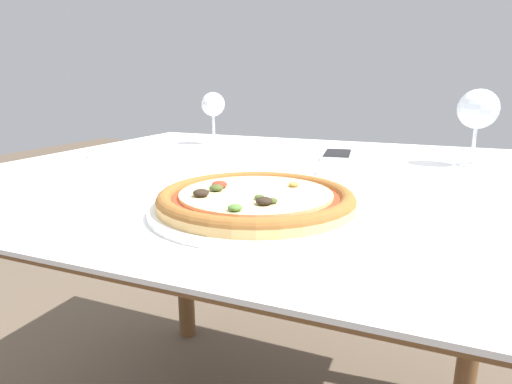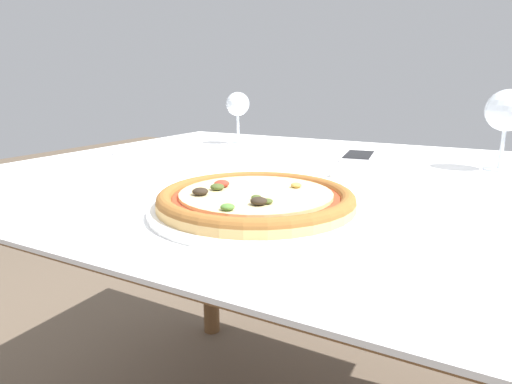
{
  "view_description": "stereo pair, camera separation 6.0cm",
  "coord_description": "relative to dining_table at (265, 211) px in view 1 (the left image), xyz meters",
  "views": [
    {
      "loc": [
        0.32,
        -0.83,
        0.94
      ],
      "look_at": [
        0.1,
        -0.29,
        0.79
      ],
      "focal_mm": 30.0,
      "sensor_mm": 36.0,
      "label": 1
    },
    {
      "loc": [
        0.38,
        -0.8,
        0.94
      ],
      "look_at": [
        0.1,
        -0.29,
        0.79
      ],
      "focal_mm": 30.0,
      "sensor_mm": 36.0,
      "label": 2
    }
  ],
  "objects": [
    {
      "name": "wine_glass_far_left",
      "position": [
        -0.28,
        0.31,
        0.2
      ],
      "size": [
        0.07,
        0.07,
        0.15
      ],
      "color": "silver",
      "rests_on": "dining_table"
    },
    {
      "name": "pizza_plate",
      "position": [
        0.1,
        -0.29,
        0.11
      ],
      "size": [
        0.3,
        0.3,
        0.04
      ],
      "color": "white",
      "rests_on": "dining_table"
    },
    {
      "name": "cell_phone",
      "position": [
        0.11,
        0.22,
        0.1
      ],
      "size": [
        0.09,
        0.15,
        0.01
      ],
      "color": "white",
      "rests_on": "dining_table"
    },
    {
      "name": "napkin_folded",
      "position": [
        0.18,
        0.05,
        0.1
      ],
      "size": [
        0.16,
        0.13,
        0.01
      ],
      "color": "silver",
      "rests_on": "dining_table"
    },
    {
      "name": "dining_table",
      "position": [
        0.0,
        0.0,
        0.0
      ],
      "size": [
        1.18,
        1.06,
        0.76
      ],
      "color": "brown",
      "rests_on": "ground_plane"
    },
    {
      "name": "fork",
      "position": [
        -0.44,
        0.06,
        0.09
      ],
      "size": [
        0.06,
        0.17,
        0.0
      ],
      "color": "silver",
      "rests_on": "dining_table"
    },
    {
      "name": "wine_glass_far_right",
      "position": [
        0.41,
        0.22,
        0.21
      ],
      "size": [
        0.09,
        0.09,
        0.17
      ],
      "color": "silver",
      "rests_on": "dining_table"
    }
  ]
}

